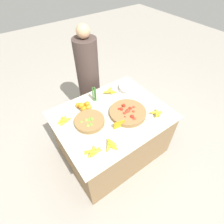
% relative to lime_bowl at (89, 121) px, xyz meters
% --- Properties ---
extents(ground_plane, '(12.00, 12.00, 0.00)m').
position_rel_lime_bowl_xyz_m(ground_plane, '(0.30, -0.05, -0.80)').
color(ground_plane, '#ADA599').
extents(market_table, '(1.42, 1.13, 0.77)m').
position_rel_lime_bowl_xyz_m(market_table, '(0.30, -0.05, -0.42)').
color(market_table, olive).
rests_on(market_table, ground_plane).
extents(lime_bowl, '(0.37, 0.37, 0.08)m').
position_rel_lime_bowl_xyz_m(lime_bowl, '(0.00, 0.00, 0.00)').
color(lime_bowl, olive).
rests_on(lime_bowl, market_table).
extents(tomato_basket, '(0.47, 0.47, 0.09)m').
position_rel_lime_bowl_xyz_m(tomato_basket, '(0.47, -0.16, 0.00)').
color(tomato_basket, olive).
rests_on(tomato_basket, market_table).
extents(orange_pile, '(0.16, 0.19, 0.13)m').
position_rel_lime_bowl_xyz_m(orange_pile, '(0.07, 0.25, 0.02)').
color(orange_pile, orange).
rests_on(orange_pile, market_table).
extents(metal_bowl, '(0.29, 0.29, 0.06)m').
position_rel_lime_bowl_xyz_m(metal_bowl, '(0.81, 0.22, 0.00)').
color(metal_bowl, silver).
rests_on(metal_bowl, market_table).
extents(price_sign, '(0.13, 0.03, 0.10)m').
position_rel_lime_bowl_xyz_m(price_sign, '(0.25, -0.27, 0.02)').
color(price_sign, orange).
rests_on(price_sign, market_table).
extents(veg_bundle, '(0.04, 0.04, 0.22)m').
position_rel_lime_bowl_xyz_m(veg_bundle, '(0.27, 0.31, 0.08)').
color(veg_bundle, '#428438').
rests_on(veg_bundle, market_table).
extents(banana_bunch_back_center, '(0.15, 0.18, 0.06)m').
position_rel_lime_bowl_xyz_m(banana_bunch_back_center, '(0.02, -0.43, -0.00)').
color(banana_bunch_back_center, yellow).
rests_on(banana_bunch_back_center, market_table).
extents(banana_bunch_middle_right, '(0.18, 0.15, 0.06)m').
position_rel_lime_bowl_xyz_m(banana_bunch_middle_right, '(-0.24, 0.20, -0.00)').
color(banana_bunch_middle_right, yellow).
rests_on(banana_bunch_middle_right, market_table).
extents(banana_bunch_front_center, '(0.17, 0.15, 0.05)m').
position_rel_lime_bowl_xyz_m(banana_bunch_front_center, '(0.77, -0.38, -0.00)').
color(banana_bunch_front_center, yellow).
rests_on(banana_bunch_front_center, market_table).
extents(banana_bunch_front_right, '(0.19, 0.14, 0.06)m').
position_rel_lime_bowl_xyz_m(banana_bunch_front_right, '(0.53, 0.33, 0.00)').
color(banana_bunch_front_right, yellow).
rests_on(banana_bunch_front_right, market_table).
extents(banana_bunch_front_left, '(0.19, 0.14, 0.06)m').
position_rel_lime_bowl_xyz_m(banana_bunch_front_left, '(-0.18, -0.39, -0.00)').
color(banana_bunch_front_left, yellow).
rests_on(banana_bunch_front_left, market_table).
extents(vendor_person, '(0.35, 0.35, 1.60)m').
position_rel_lime_bowl_xyz_m(vendor_person, '(0.47, 0.83, -0.06)').
color(vendor_person, '#473833').
rests_on(vendor_person, ground_plane).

